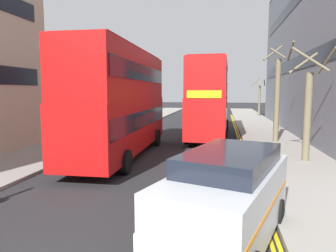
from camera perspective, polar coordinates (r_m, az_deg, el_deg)
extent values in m
cube|color=gray|center=(19.66, 20.30, -3.71)|extent=(4.00, 80.00, 0.14)
cube|color=gray|center=(21.60, -16.09, -2.65)|extent=(4.00, 80.00, 0.14)
cube|color=yellow|center=(17.46, 14.58, -5.00)|extent=(0.10, 56.00, 0.01)
cube|color=yellow|center=(17.45, 14.06, -5.00)|extent=(0.10, 56.00, 0.01)
cube|color=#B20F0F|center=(16.06, -8.86, 0.41)|extent=(2.75, 10.86, 2.60)
cube|color=#B20F0F|center=(15.99, -9.03, 9.53)|extent=(2.70, 10.64, 2.50)
cube|color=black|center=(16.03, -8.88, 1.47)|extent=(2.77, 10.42, 0.84)
cube|color=black|center=(16.00, -9.03, 9.89)|extent=(2.76, 10.21, 0.80)
cube|color=yellow|center=(21.15, -4.44, 6.16)|extent=(2.00, 0.11, 0.44)
cube|color=maroon|center=(16.11, -9.11, 14.15)|extent=(2.48, 9.77, 0.10)
cylinder|color=black|center=(19.76, -9.27, -2.01)|extent=(0.32, 1.05, 1.04)
cylinder|color=black|center=(19.13, -2.14, -2.21)|extent=(0.32, 1.05, 1.04)
cylinder|color=black|center=(13.68, -18.15, -6.13)|extent=(0.32, 1.05, 1.04)
cylinder|color=black|center=(12.75, -8.03, -6.79)|extent=(0.32, 1.05, 1.04)
cube|color=red|center=(22.87, 7.95, 2.27)|extent=(2.73, 10.85, 2.60)
cube|color=red|center=(22.82, 8.05, 8.67)|extent=(2.67, 10.63, 2.50)
cube|color=black|center=(22.85, 7.96, 3.02)|extent=(2.75, 10.42, 0.84)
cube|color=black|center=(22.82, 8.06, 8.92)|extent=(2.74, 10.20, 0.80)
cube|color=yellow|center=(17.44, 6.87, 6.03)|extent=(2.00, 0.10, 0.44)
cube|color=maroon|center=(22.90, 8.11, 11.92)|extent=(2.46, 9.77, 0.10)
cylinder|color=black|center=(19.64, 10.90, -2.10)|extent=(0.32, 1.05, 1.04)
cylinder|color=black|center=(19.82, 3.65, -1.91)|extent=(0.32, 1.05, 1.04)
cylinder|color=black|center=(26.27, 11.10, 0.10)|extent=(0.32, 1.05, 1.04)
cylinder|color=black|center=(26.41, 5.68, 0.22)|extent=(0.32, 1.05, 1.04)
cube|color=silver|center=(7.24, 11.35, -13.93)|extent=(3.30, 5.06, 1.50)
cube|color=black|center=(7.14, 11.87, -7.51)|extent=(2.60, 3.44, 0.76)
cube|color=silver|center=(5.74, 5.09, -22.46)|extent=(2.09, 1.69, 0.67)
cube|color=orange|center=(7.22, 11.36, -13.56)|extent=(3.20, 4.71, 0.10)
cylinder|color=black|center=(6.60, -1.05, -21.67)|extent=(0.43, 0.71, 0.68)
cylinder|color=black|center=(8.60, 20.29, -15.11)|extent=(0.43, 0.71, 0.68)
cylinder|color=black|center=(9.02, 8.55, -13.73)|extent=(0.43, 0.71, 0.68)
cylinder|color=#6B6047|center=(15.69, 25.04, 1.53)|extent=(0.34, 0.34, 4.20)
cylinder|color=#6B6047|center=(16.04, 28.02, 10.89)|extent=(0.40, 1.56, 1.14)
cylinder|color=#6B6047|center=(16.31, 24.32, 10.83)|extent=(1.42, 0.46, 1.05)
cylinder|color=#6B6047|center=(14.93, 25.47, 11.46)|extent=(1.58, 0.56, 1.18)
cylinder|color=#6B6047|center=(20.96, 20.06, 4.51)|extent=(0.35, 0.35, 5.38)
cylinder|color=#6B6047|center=(21.24, 22.36, 13.08)|extent=(0.14, 1.48, 1.09)
cylinder|color=#6B6047|center=(21.68, 19.39, 13.01)|extent=(1.36, 0.67, 1.05)
cylinder|color=#6B6047|center=(20.61, 20.20, 12.92)|extent=(1.00, 0.43, 0.76)
cylinder|color=#6B6047|center=(42.27, 17.01, 4.61)|extent=(0.29, 0.29, 4.05)
cylinder|color=#6B6047|center=(42.22, 17.90, 7.87)|extent=(0.35, 1.20, 0.89)
cylinder|color=#6B6047|center=(42.79, 16.38, 8.07)|extent=(1.27, 1.10, 1.14)
cylinder|color=#6B6047|center=(41.92, 16.75, 7.79)|extent=(0.75, 0.74, 0.70)
cube|color=black|center=(27.90, 22.76, 20.82)|extent=(0.04, 24.64, 1.00)
cube|color=black|center=(27.07, 22.28, 10.60)|extent=(0.04, 24.64, 1.00)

